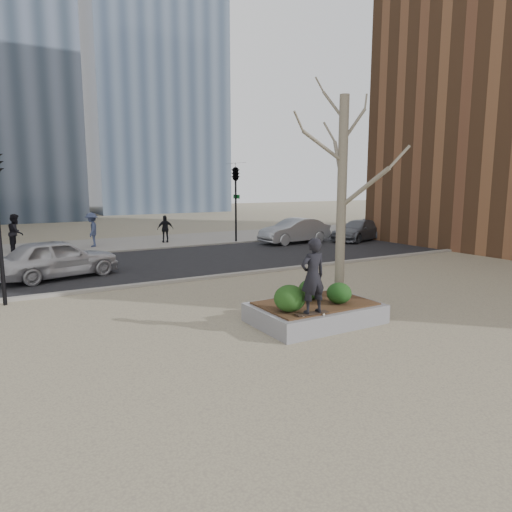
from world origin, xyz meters
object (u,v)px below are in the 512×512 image
skateboard (312,314)px  police_car (58,258)px  planter (315,313)px  skateboarder (313,276)px

skateboard → police_car: (-4.05, 9.51, 0.24)m
planter → skateboard: skateboard is taller
skateboard → planter: bearing=54.6°
skateboard → skateboarder: (-0.00, 0.00, 0.87)m
planter → skateboard: bearing=-131.3°
skateboard → police_car: size_ratio=0.19×
planter → police_car: (-4.73, 8.74, 0.50)m
police_car → planter: bearing=-165.3°
skateboarder → police_car: 10.36m
skateboarder → skateboard: bearing=-178.1°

